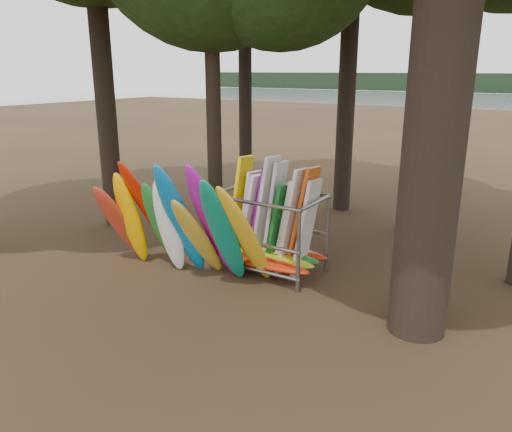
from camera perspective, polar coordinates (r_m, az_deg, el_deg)
The scene contains 3 objects.
ground at distance 11.53m, azimuth -4.97°, elevation -8.32°, with size 120.00×120.00×0.00m, color #47331E.
kayak_row at distance 11.88m, azimuth -8.70°, elevation -1.05°, with size 4.42×2.17×3.08m.
storage_rack at distance 12.20m, azimuth 1.51°, elevation -2.07°, with size 2.80×1.59×2.87m.
Camera 1 is at (6.44, -8.26, 4.82)m, focal length 35.00 mm.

